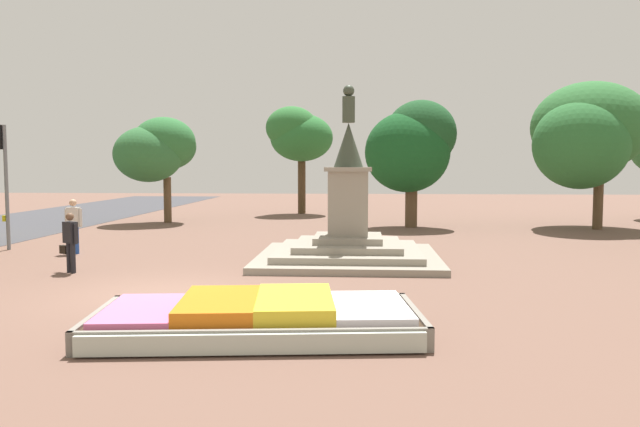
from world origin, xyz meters
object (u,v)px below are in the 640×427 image
Objects in this scene: traffic_light_mid_block at (3,165)px; pedestrian_near_planter at (74,222)px; pedestrian_with_handbag at (70,239)px; statue_monument at (348,235)px; flower_planter at (258,318)px.

pedestrian_near_planter is at bearing -15.87° from traffic_light_mid_block.
pedestrian_with_handbag is 0.91× the size of pedestrian_near_planter.
statue_monument reaches higher than pedestrian_with_handbag.
traffic_light_mid_block is 3.35m from pedestrian_near_planter.
pedestrian_with_handbag is at bearing -160.92° from statue_monument.
flower_planter is 3.62× the size of pedestrian_with_handbag.
flower_planter is at bearing -43.68° from traffic_light_mid_block.
flower_planter is 14.18m from traffic_light_mid_block.
pedestrian_with_handbag is at bearing 136.99° from flower_planter.
flower_planter is 1.09× the size of statue_monument.
flower_planter is 1.39× the size of traffic_light_mid_block.
flower_planter is 8.12m from statue_monument.
traffic_light_mid_block is at bearing 164.13° from pedestrian_near_planter.
pedestrian_near_planter is (-1.50, 3.37, 0.13)m from pedestrian_with_handbag.
flower_planter is at bearing -99.56° from statue_monument.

